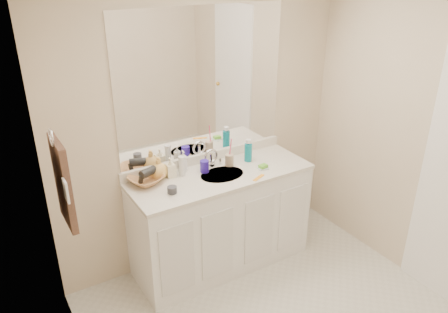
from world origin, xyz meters
name	(u,v)px	position (x,y,z in m)	size (l,w,h in m)	color
wall_back	(204,126)	(0.00, 1.30, 1.20)	(2.60, 0.02, 2.40)	beige
wall_left	(93,264)	(-1.30, 0.00, 1.20)	(0.02, 2.60, 2.40)	beige
wall_right	(442,147)	(1.30, 0.00, 1.20)	(0.02, 2.60, 2.40)	beige
vanity_cabinet	(221,221)	(0.00, 1.02, 0.42)	(1.50, 0.55, 0.85)	white
countertop	(221,175)	(0.00, 1.02, 0.86)	(1.52, 0.57, 0.03)	silver
backsplash	(205,157)	(0.00, 1.29, 0.92)	(1.52, 0.03, 0.08)	white
sink_basin	(222,176)	(0.00, 1.00, 0.87)	(0.37, 0.37, 0.02)	beige
faucet	(211,160)	(0.00, 1.18, 0.94)	(0.02, 0.02, 0.11)	silver
mirror	(203,84)	(0.00, 1.29, 1.56)	(1.48, 0.01, 1.20)	white
blue_mug	(204,166)	(-0.10, 1.12, 0.93)	(0.07, 0.07, 0.10)	#2D17A3
tan_cup	(229,160)	(0.14, 1.12, 0.93)	(0.07, 0.07, 0.10)	tan
toothbrush	(230,149)	(0.15, 1.12, 1.03)	(0.01, 0.01, 0.19)	#FE4275
mouthwash_bottle	(248,153)	(0.32, 1.11, 0.96)	(0.07, 0.07, 0.16)	#0B7E8F
soap_dish	(263,168)	(0.34, 0.91, 0.89)	(0.09, 0.07, 0.01)	silver
green_soap	(263,166)	(0.34, 0.91, 0.90)	(0.07, 0.05, 0.02)	#62BB2D
orange_comb	(259,178)	(0.22, 0.80, 0.88)	(0.13, 0.03, 0.01)	orange
dark_jar	(172,190)	(-0.48, 0.94, 0.91)	(0.07, 0.07, 0.05)	#34353B
extra_white_bottle	(182,166)	(-0.28, 1.16, 0.96)	(0.05, 0.05, 0.17)	silver
soap_bottle_white	(183,161)	(-0.23, 1.23, 0.97)	(0.07, 0.07, 0.17)	white
soap_bottle_cream	(170,167)	(-0.37, 1.19, 0.96)	(0.07, 0.07, 0.16)	#F2E9C5
soap_bottle_yellow	(159,168)	(-0.46, 1.21, 0.97)	(0.14, 0.14, 0.18)	#EEB95C
wicker_basket	(146,180)	(-0.58, 1.18, 0.91)	(0.26, 0.26, 0.06)	#B57A49
hair_dryer	(148,172)	(-0.56, 1.18, 0.97)	(0.07, 0.07, 0.13)	black
towel_ring	(51,137)	(-1.27, 0.77, 1.55)	(0.11, 0.11, 0.01)	silver
hand_towel	(63,183)	(-1.25, 0.77, 1.25)	(0.04, 0.32, 0.55)	#35231C
switch_plate	(66,191)	(-1.27, 0.57, 1.30)	(0.01, 0.09, 0.13)	white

